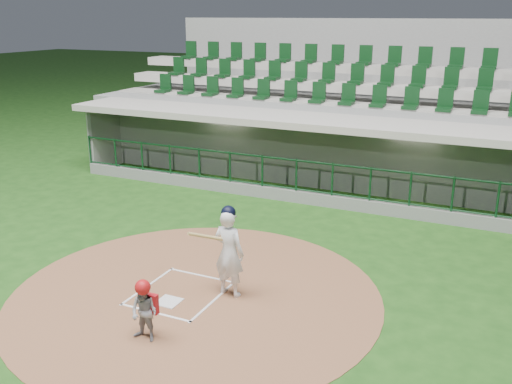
{
  "coord_description": "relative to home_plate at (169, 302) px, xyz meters",
  "views": [
    {
      "loc": [
        5.59,
        -8.76,
        5.24
      ],
      "look_at": [
        0.29,
        2.6,
        1.3
      ],
      "focal_mm": 40.0,
      "sensor_mm": 36.0,
      "label": 1
    }
  ],
  "objects": [
    {
      "name": "dirt_circle",
      "position": [
        0.3,
        0.5,
        -0.02
      ],
      "size": [
        7.2,
        7.2,
        0.01
      ],
      "primitive_type": "cylinder",
      "color": "brown",
      "rests_on": "ground"
    },
    {
      "name": "seating_deck",
      "position": [
        0.0,
        11.61,
        1.4
      ],
      "size": [
        17.0,
        6.72,
        5.15
      ],
      "color": "gray",
      "rests_on": "ground"
    },
    {
      "name": "batter_box_chalk",
      "position": [
        0.0,
        0.4,
        -0.0
      ],
      "size": [
        1.55,
        1.8,
        0.01
      ],
      "color": "white",
      "rests_on": "ground"
    },
    {
      "name": "home_plate",
      "position": [
        0.0,
        0.0,
        0.0
      ],
      "size": [
        0.43,
        0.43,
        0.02
      ],
      "primitive_type": "cube",
      "color": "silver",
      "rests_on": "dirt_circle"
    },
    {
      "name": "ground",
      "position": [
        0.0,
        0.7,
        -0.02
      ],
      "size": [
        120.0,
        120.0,
        0.0
      ],
      "primitive_type": "plane",
      "color": "#1A4313",
      "rests_on": "ground"
    },
    {
      "name": "catcher",
      "position": [
        0.38,
        -1.25,
        0.54
      ],
      "size": [
        0.52,
        0.41,
        1.1
      ],
      "color": "gray",
      "rests_on": "dirt_circle"
    },
    {
      "name": "batter",
      "position": [
        0.89,
        0.78,
        0.9
      ],
      "size": [
        0.87,
        0.88,
        1.82
      ],
      "color": "white",
      "rests_on": "dirt_circle"
    },
    {
      "name": "dugout_structure",
      "position": [
        0.11,
        8.53,
        0.94
      ],
      "size": [
        16.4,
        3.7,
        3.0
      ],
      "color": "slate",
      "rests_on": "ground"
    }
  ]
}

